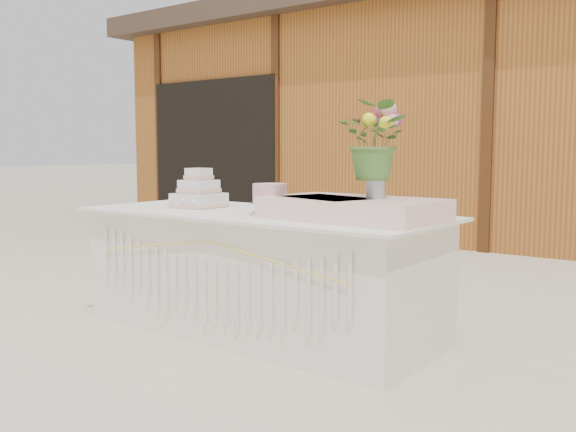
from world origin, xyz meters
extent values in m
plane|color=beige|center=(0.00, 0.00, 0.00)|extent=(80.00, 80.00, 0.00)
cube|color=#985A1F|center=(0.00, 6.00, 1.50)|extent=(12.00, 4.00, 3.00)
cube|color=#3B2C21|center=(0.00, 6.00, 3.15)|extent=(12.60, 4.60, 0.30)
cube|color=black|center=(-4.20, 3.98, 1.10)|extent=(2.40, 0.08, 2.20)
cube|color=silver|center=(0.00, 0.00, 0.38)|extent=(2.28, 0.88, 0.75)
cube|color=silver|center=(0.00, 0.00, 0.76)|extent=(2.40, 1.00, 0.02)
cube|color=silver|center=(-0.53, 0.00, 0.82)|extent=(0.30, 0.30, 0.10)
cube|color=#F6B29B|center=(-0.53, 0.00, 0.79)|extent=(0.31, 0.31, 0.02)
cube|color=silver|center=(-0.53, 0.00, 0.91)|extent=(0.21, 0.21, 0.09)
cube|color=#F6B29B|center=(-0.53, 0.00, 0.89)|extent=(0.22, 0.22, 0.02)
cube|color=silver|center=(-0.53, 0.00, 1.00)|extent=(0.14, 0.14, 0.08)
cube|color=#F6B29B|center=(-0.53, 0.00, 0.98)|extent=(0.15, 0.15, 0.02)
cylinder|color=white|center=(0.16, -0.10, 0.78)|extent=(0.22, 0.22, 0.01)
cylinder|color=white|center=(0.16, -0.10, 0.81)|extent=(0.07, 0.07, 0.04)
cylinder|color=white|center=(0.16, -0.10, 0.83)|extent=(0.26, 0.26, 0.01)
cylinder|color=#F3AFB4|center=(0.16, -0.10, 0.90)|extent=(0.21, 0.21, 0.12)
cube|color=beige|center=(0.70, -0.03, 0.83)|extent=(1.00, 0.61, 0.12)
cylinder|color=#A9A9AE|center=(0.83, 0.01, 0.97)|extent=(0.11, 0.11, 0.15)
imported|color=#44702D|center=(0.83, 0.01, 1.26)|extent=(0.40, 0.35, 0.43)
camera|label=1|loc=(2.56, -3.09, 1.16)|focal=40.00mm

